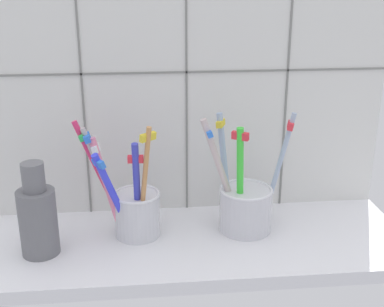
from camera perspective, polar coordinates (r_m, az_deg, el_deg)
name	(u,v)px	position (r cm, az deg, el deg)	size (l,w,h in cm)	color
counter_slab	(194,245)	(77.65, 0.18, -10.19)	(64.00, 22.00, 2.00)	silver
tile_wall_back	(186,87)	(81.07, -0.68, 7.47)	(64.00, 2.20, 45.00)	silver
toothbrush_cup_left	(133,207)	(76.62, -6.58, -5.97)	(12.17, 8.78, 18.16)	silver
toothbrush_cup_right	(245,203)	(78.46, 5.90, -5.56)	(14.22, 8.10, 18.54)	silver
ceramic_vase	(38,217)	(74.29, -16.86, -6.78)	(5.27, 5.27, 13.61)	slate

